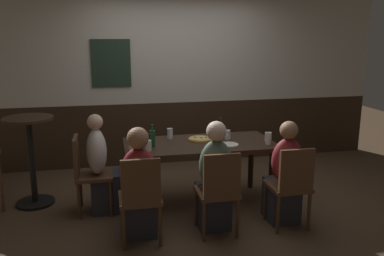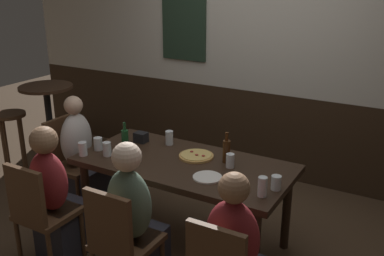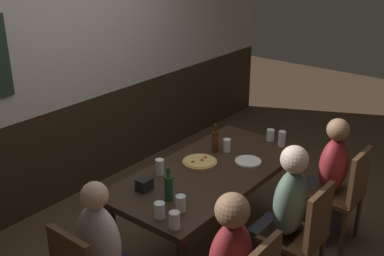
{
  "view_description": "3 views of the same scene",
  "coord_description": "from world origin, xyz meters",
  "views": [
    {
      "loc": [
        -1.03,
        -4.43,
        1.98
      ],
      "look_at": [
        -0.11,
        -0.1,
        0.94
      ],
      "focal_mm": 37.98,
      "sensor_mm": 36.0,
      "label": 1
    },
    {
      "loc": [
        1.68,
        -2.78,
        2.17
      ],
      "look_at": [
        0.11,
        -0.06,
        1.06
      ],
      "focal_mm": 41.26,
      "sensor_mm": 36.0,
      "label": 2
    },
    {
      "loc": [
        -2.74,
        -1.99,
        2.5
      ],
      "look_at": [
        -0.05,
        0.14,
        1.08
      ],
      "focal_mm": 44.6,
      "sensor_mm": 36.0,
      "label": 3
    }
  ],
  "objects": [
    {
      "name": "beer_glass_tall",
      "position": [
        -0.31,
        0.26,
        0.79
      ],
      "size": [
        0.07,
        0.07,
        0.13
      ],
      "color": "silver",
      "rests_on": "dining_table"
    },
    {
      "name": "condiment_caddy",
      "position": [
        -0.56,
        0.18,
        0.79
      ],
      "size": [
        0.11,
        0.09,
        0.09
      ],
      "primitive_type": "cube",
      "color": "black",
      "rests_on": "dining_table"
    },
    {
      "name": "pizza",
      "position": [
        0.04,
        0.13,
        0.75
      ],
      "size": [
        0.29,
        0.29,
        0.03
      ],
      "color": "tan",
      "rests_on": "dining_table"
    },
    {
      "name": "highball_clear",
      "position": [
        0.37,
        0.09,
        0.79
      ],
      "size": [
        0.07,
        0.07,
        0.11
      ],
      "color": "silver",
      "rests_on": "dining_table"
    },
    {
      "name": "person_mid_near",
      "position": [
        0.0,
        -0.67,
        0.49
      ],
      "size": [
        0.34,
        0.37,
        1.15
      ],
      "color": "#2D2D38",
      "rests_on": "ground_plane"
    },
    {
      "name": "chair_right_near",
      "position": [
        0.76,
        -0.83,
        0.5
      ],
      "size": [
        0.4,
        0.4,
        0.88
      ],
      "color": "#513521",
      "rests_on": "ground_plane"
    },
    {
      "name": "chair_mid_near",
      "position": [
        0.0,
        -0.83,
        0.5
      ],
      "size": [
        0.4,
        0.4,
        0.88
      ],
      "color": "#513521",
      "rests_on": "ground_plane"
    },
    {
      "name": "tumbler_short",
      "position": [
        -0.76,
        -0.15,
        0.79
      ],
      "size": [
        0.07,
        0.07,
        0.11
      ],
      "color": "silver",
      "rests_on": "dining_table"
    },
    {
      "name": "ground_plane",
      "position": [
        0.0,
        0.0,
        0.0
      ],
      "size": [
        12.0,
        12.0,
        0.0
      ],
      "primitive_type": "plane",
      "color": "#4C3826"
    },
    {
      "name": "pint_glass_stout",
      "position": [
        -0.79,
        -0.31,
        0.79
      ],
      "size": [
        0.07,
        0.07,
        0.12
      ],
      "color": "silver",
      "rests_on": "dining_table"
    },
    {
      "name": "dining_table",
      "position": [
        0.0,
        0.0,
        0.66
      ],
      "size": [
        1.73,
        0.84,
        0.74
      ],
      "color": "black",
      "rests_on": "ground_plane"
    },
    {
      "name": "tumbler_water",
      "position": [
        0.76,
        -0.23,
        0.81
      ],
      "size": [
        0.06,
        0.06,
        0.14
      ],
      "color": "silver",
      "rests_on": "dining_table"
    },
    {
      "name": "pint_glass_pale",
      "position": [
        -0.62,
        -0.21,
        0.79
      ],
      "size": [
        0.07,
        0.07,
        0.12
      ],
      "color": "silver",
      "rests_on": "dining_table"
    },
    {
      "name": "wall_back",
      "position": [
        -0.01,
        1.65,
        1.3
      ],
      "size": [
        6.4,
        0.13,
        2.6
      ],
      "color": "#332316",
      "rests_on": "ground_plane"
    },
    {
      "name": "pint_glass_amber",
      "position": [
        0.8,
        -0.09,
        0.79
      ],
      "size": [
        0.07,
        0.07,
        0.1
      ],
      "color": "silver",
      "rests_on": "dining_table"
    },
    {
      "name": "plate_white_large",
      "position": [
        0.3,
        -0.17,
        0.75
      ],
      "size": [
        0.22,
        0.22,
        0.01
      ],
      "primitive_type": "cylinder",
      "color": "white",
      "rests_on": "dining_table"
    },
    {
      "name": "person_right_near",
      "position": [
        0.76,
        -0.67,
        0.47
      ],
      "size": [
        0.34,
        0.37,
        1.11
      ],
      "color": "#2D2D38",
      "rests_on": "ground_plane"
    },
    {
      "name": "beer_bottle_brown",
      "position": [
        0.3,
        0.16,
        0.84
      ],
      "size": [
        0.06,
        0.06,
        0.25
      ],
      "color": "#42230F",
      "rests_on": "dining_table"
    },
    {
      "name": "beer_bottle_green",
      "position": [
        -0.55,
        -0.05,
        0.84
      ],
      "size": [
        0.06,
        0.06,
        0.25
      ],
      "color": "#194723",
      "rests_on": "dining_table"
    }
  ]
}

